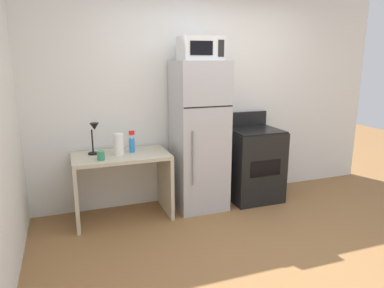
# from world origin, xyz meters

# --- Properties ---
(ground_plane) EXTENTS (12.00, 12.00, 0.00)m
(ground_plane) POSITION_xyz_m (0.00, 0.00, 0.00)
(ground_plane) COLOR olive
(wall_back_white) EXTENTS (5.00, 0.10, 2.60)m
(wall_back_white) POSITION_xyz_m (0.00, 1.70, 1.30)
(wall_back_white) COLOR white
(wall_back_white) RESTS_ON ground
(desk) EXTENTS (1.06, 0.60, 0.75)m
(desk) POSITION_xyz_m (-1.13, 1.33, 0.51)
(desk) COLOR beige
(desk) RESTS_ON ground
(desk_lamp) EXTENTS (0.14, 0.12, 0.35)m
(desk_lamp) POSITION_xyz_m (-1.40, 1.42, 0.99)
(desk_lamp) COLOR black
(desk_lamp) RESTS_ON desk
(coffee_mug) EXTENTS (0.08, 0.08, 0.09)m
(coffee_mug) POSITION_xyz_m (-1.36, 1.17, 0.80)
(coffee_mug) COLOR #338C66
(coffee_mug) RESTS_ON desk
(paper_towel_roll) EXTENTS (0.11, 0.11, 0.24)m
(paper_towel_roll) POSITION_xyz_m (-1.15, 1.31, 0.87)
(paper_towel_roll) COLOR white
(paper_towel_roll) RESTS_ON desk
(spray_bottle) EXTENTS (0.06, 0.06, 0.25)m
(spray_bottle) POSITION_xyz_m (-0.99, 1.38, 0.85)
(spray_bottle) COLOR #2D8CEA
(spray_bottle) RESTS_ON desk
(refrigerator) EXTENTS (0.59, 0.61, 1.77)m
(refrigerator) POSITION_xyz_m (-0.19, 1.34, 0.88)
(refrigerator) COLOR #B7B7BC
(refrigerator) RESTS_ON ground
(microwave) EXTENTS (0.46, 0.35, 0.26)m
(microwave) POSITION_xyz_m (-0.19, 1.32, 1.90)
(microwave) COLOR silver
(microwave) RESTS_ON refrigerator
(oven_range) EXTENTS (0.64, 0.61, 1.10)m
(oven_range) POSITION_xyz_m (0.55, 1.33, 0.47)
(oven_range) COLOR black
(oven_range) RESTS_ON ground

